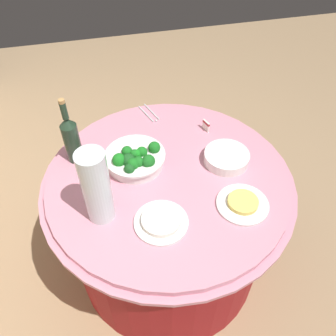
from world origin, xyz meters
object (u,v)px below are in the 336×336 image
Objects in this scene: wine_bottle at (71,138)px; food_plate_noodles at (243,203)px; plate_stack at (226,158)px; label_placard_front at (206,125)px; serving_tongs at (149,114)px; food_plate_rice at (161,221)px; broccoli_bowl at (135,159)px; decorative_fruit_vase at (97,189)px.

food_plate_noodles is at bearing -123.86° from wine_bottle.
plate_stack is 0.24m from label_placard_front.
serving_tongs is 0.32m from label_placard_front.
food_plate_rice is (-0.27, 0.37, -0.01)m from plate_stack.
broccoli_bowl reaches higher than food_plate_noodles.
label_placard_front is at bearing -34.26° from food_plate_rice.
plate_stack is at bearing -4.83° from food_plate_noodles.
food_plate_rice is 0.35m from food_plate_noodles.
food_plate_rice is at bearing -145.65° from wine_bottle.
plate_stack is 0.46m from food_plate_rice.
decorative_fruit_vase is at bearing 152.51° from serving_tongs.
serving_tongs is at bearing -7.52° from food_plate_rice.
wine_bottle reaches higher than food_plate_rice.
plate_stack is 0.95× the size of food_plate_noodles.
serving_tongs is at bearing 20.16° from food_plate_noodles.
wine_bottle is 0.56m from food_plate_rice.
food_plate_rice is (-0.71, 0.09, 0.01)m from serving_tongs.
food_plate_noodles is at bearing 175.17° from plate_stack.
serving_tongs is at bearing -27.49° from decorative_fruit_vase.
wine_bottle is 6.11× the size of label_placard_front.
decorative_fruit_vase is 0.71m from serving_tongs.
plate_stack is (-0.07, -0.42, -0.02)m from broccoli_bowl.
serving_tongs is at bearing -57.58° from wine_bottle.
broccoli_bowl is 0.43m from label_placard_front.
food_plate_rice is at bearing 91.67° from food_plate_noodles.
food_plate_rice is at bearing -113.73° from decorative_fruit_vase.
broccoli_bowl is 0.83× the size of wine_bottle.
food_plate_noodles is (-0.70, -0.26, 0.01)m from serving_tongs.
serving_tongs is 0.72m from food_plate_rice.
label_placard_front is (0.24, 0.02, 0.01)m from plate_stack.
food_plate_noodles is at bearing -130.05° from broccoli_bowl.
label_placard_front is (0.51, -0.35, 0.02)m from food_plate_rice.
broccoli_bowl is at bearing 7.22° from food_plate_rice.
food_plate_noodles is at bearing -88.33° from food_plate_rice.
broccoli_bowl is at bearing -112.81° from wine_bottle.
food_plate_noodles is (-0.26, 0.02, -0.01)m from plate_stack.
broccoli_bowl reaches higher than serving_tongs.
wine_bottle is at bearing 34.35° from food_plate_rice.
food_plate_rice is 0.62m from label_placard_front.
decorative_fruit_vase is 0.72m from label_placard_front.
food_plate_noodles is (-0.09, -0.58, -0.15)m from decorative_fruit_vase.
decorative_fruit_vase is 2.05× the size of serving_tongs.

